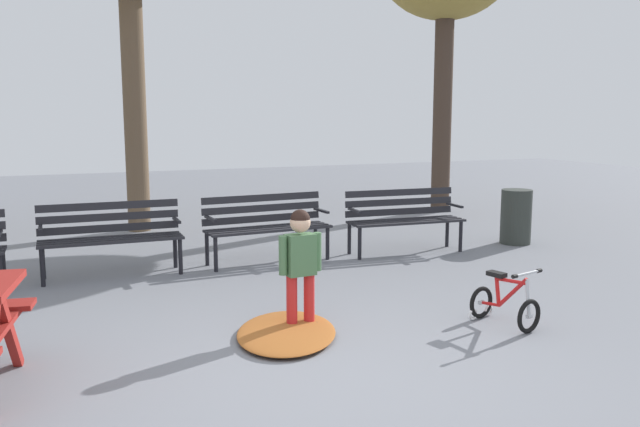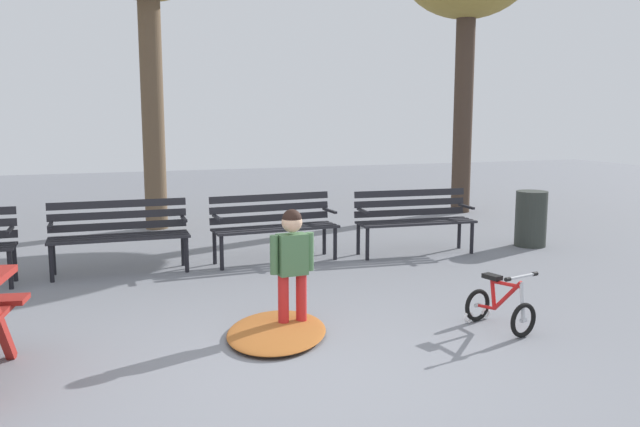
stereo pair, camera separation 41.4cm
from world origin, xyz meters
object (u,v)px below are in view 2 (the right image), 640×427
(park_bench_left, at_px, (119,230))
(trash_bin, at_px, (531,219))
(park_bench_right, at_px, (274,222))
(park_bench_far_right, at_px, (414,216))
(kids_bicycle, at_px, (499,307))
(child_standing, at_px, (292,259))

(park_bench_left, distance_m, trash_bin, 5.62)
(park_bench_left, bearing_deg, park_bench_right, -0.54)
(park_bench_left, relative_size, park_bench_far_right, 0.99)
(park_bench_right, bearing_deg, park_bench_left, 179.46)
(park_bench_left, relative_size, trash_bin, 2.03)
(park_bench_left, xyz_separation_m, park_bench_far_right, (3.80, -0.19, 0.00))
(park_bench_right, xyz_separation_m, kids_bicycle, (1.14, -3.28, -0.31))
(park_bench_far_right, bearing_deg, child_standing, -135.01)
(park_bench_left, xyz_separation_m, park_bench_right, (1.89, -0.02, 0.00))
(child_standing, height_order, trash_bin, child_standing)
(park_bench_far_right, relative_size, trash_bin, 2.06)
(park_bench_left, height_order, park_bench_far_right, same)
(park_bench_right, xyz_separation_m, trash_bin, (3.72, -0.31, -0.11))
(kids_bicycle, relative_size, trash_bin, 0.78)
(park_bench_right, height_order, child_standing, child_standing)
(park_bench_far_right, bearing_deg, park_bench_right, 174.78)
(child_standing, bearing_deg, trash_bin, 28.69)
(kids_bicycle, bearing_deg, park_bench_far_right, 75.96)
(park_bench_right, height_order, trash_bin, park_bench_right)
(park_bench_left, bearing_deg, park_bench_far_right, -2.90)
(park_bench_left, height_order, trash_bin, park_bench_left)
(park_bench_right, distance_m, kids_bicycle, 3.48)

